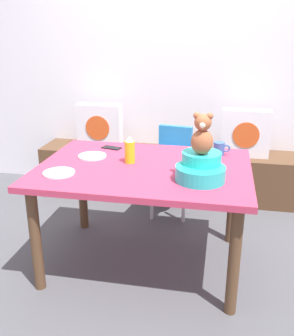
% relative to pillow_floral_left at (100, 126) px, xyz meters
% --- Properties ---
extents(ground_plane, '(8.00, 8.00, 0.00)m').
position_rel_pillow_floral_left_xyz_m(ground_plane, '(0.71, -1.24, -0.68)').
color(ground_plane, '#4C4C51').
extents(back_wall, '(4.40, 0.10, 2.60)m').
position_rel_pillow_floral_left_xyz_m(back_wall, '(0.71, 0.29, 0.62)').
color(back_wall, silver).
rests_on(back_wall, ground_plane).
extents(window_bench, '(2.60, 0.44, 0.46)m').
position_rel_pillow_floral_left_xyz_m(window_bench, '(0.71, 0.02, -0.45)').
color(window_bench, brown).
rests_on(window_bench, ground_plane).
extents(pillow_floral_left, '(0.44, 0.15, 0.44)m').
position_rel_pillow_floral_left_xyz_m(pillow_floral_left, '(0.00, 0.00, 0.00)').
color(pillow_floral_left, silver).
rests_on(pillow_floral_left, window_bench).
extents(pillow_floral_right, '(0.44, 0.15, 0.44)m').
position_rel_pillow_floral_left_xyz_m(pillow_floral_right, '(1.42, 0.00, 0.00)').
color(pillow_floral_right, silver).
rests_on(pillow_floral_right, window_bench).
extents(dining_table, '(1.40, 1.02, 0.74)m').
position_rel_pillow_floral_left_xyz_m(dining_table, '(0.71, -1.24, -0.03)').
color(dining_table, '#B73351').
rests_on(dining_table, ground_plane).
extents(highchair, '(0.37, 0.49, 0.79)m').
position_rel_pillow_floral_left_xyz_m(highchair, '(0.78, -0.42, -0.16)').
color(highchair, '#2672B2').
rests_on(highchair, ground_plane).
extents(infant_seat_teal, '(0.30, 0.33, 0.16)m').
position_rel_pillow_floral_left_xyz_m(infant_seat_teal, '(1.09, -1.41, 0.13)').
color(infant_seat_teal, '#23BBB1').
rests_on(infant_seat_teal, dining_table).
extents(teddy_bear, '(0.13, 0.12, 0.25)m').
position_rel_pillow_floral_left_xyz_m(teddy_bear, '(1.09, -1.41, 0.34)').
color(teddy_bear, '#A45B39').
rests_on(teddy_bear, infant_seat_teal).
extents(ketchup_bottle, '(0.07, 0.07, 0.18)m').
position_rel_pillow_floral_left_xyz_m(ketchup_bottle, '(0.60, -1.19, 0.15)').
color(ketchup_bottle, gold).
rests_on(ketchup_bottle, dining_table).
extents(coffee_mug, '(0.12, 0.08, 0.09)m').
position_rel_pillow_floral_left_xyz_m(coffee_mug, '(1.19, -0.90, 0.11)').
color(coffee_mug, '#335999').
rests_on(coffee_mug, dining_table).
extents(dinner_plate_near, '(0.20, 0.20, 0.01)m').
position_rel_pillow_floral_left_xyz_m(dinner_plate_near, '(0.31, -1.12, 0.07)').
color(dinner_plate_near, white).
rests_on(dinner_plate_near, dining_table).
extents(dinner_plate_far, '(0.20, 0.20, 0.01)m').
position_rel_pillow_floral_left_xyz_m(dinner_plate_far, '(0.21, -1.49, 0.07)').
color(dinner_plate_far, white).
rests_on(dinner_plate_far, dining_table).
extents(cell_phone, '(0.16, 0.11, 0.01)m').
position_rel_pillow_floral_left_xyz_m(cell_phone, '(0.38, -0.89, 0.06)').
color(cell_phone, black).
rests_on(cell_phone, dining_table).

